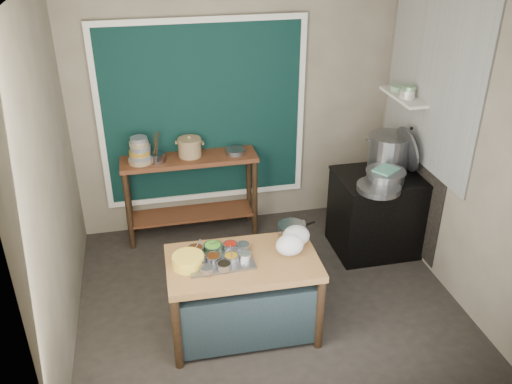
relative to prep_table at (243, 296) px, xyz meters
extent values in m
cube|color=#29241F|center=(0.31, 0.42, -0.39)|extent=(3.50, 3.00, 0.02)
cube|color=#796F5D|center=(0.31, 1.93, 1.02)|extent=(3.50, 0.02, 2.80)
cube|color=#796F5D|center=(-1.45, 0.42, 1.02)|extent=(0.02, 3.00, 2.80)
cube|color=#796F5D|center=(2.07, 0.42, 1.02)|extent=(0.02, 3.00, 2.80)
cube|color=black|center=(-0.04, 1.89, 0.98)|extent=(2.10, 0.02, 1.90)
cube|color=#B2B2AA|center=(2.04, 0.97, 1.48)|extent=(0.02, 1.70, 1.70)
cube|color=black|center=(2.05, 1.07, 0.32)|extent=(0.01, 1.30, 1.30)
cube|color=beige|center=(1.94, 1.27, 1.23)|extent=(0.22, 0.70, 0.03)
cube|color=brown|center=(0.00, 0.00, 0.00)|extent=(1.27, 0.75, 0.75)
cube|color=#552D18|center=(-0.24, 1.70, 0.10)|extent=(1.45, 0.40, 0.95)
cube|color=black|center=(1.66, 0.97, 0.05)|extent=(0.90, 0.68, 0.85)
cube|color=black|center=(1.66, 0.97, 0.49)|extent=(0.92, 0.69, 0.03)
cube|color=gray|center=(-0.18, 0.03, 0.39)|extent=(0.53, 0.39, 0.02)
cylinder|color=gray|center=(-0.37, 0.15, 0.43)|extent=(0.13, 0.13, 0.05)
cylinder|color=gray|center=(-0.10, -0.02, 0.42)|extent=(0.12, 0.12, 0.05)
cylinder|color=gray|center=(0.03, 0.13, 0.42)|extent=(0.11, 0.11, 0.05)
cylinder|color=gray|center=(-0.22, 0.15, 0.43)|extent=(0.15, 0.15, 0.06)
cylinder|color=gray|center=(-0.24, 0.00, 0.43)|extent=(0.13, 0.13, 0.05)
cylinder|color=gray|center=(-0.37, -0.01, 0.43)|extent=(0.14, 0.14, 0.05)
cylinder|color=gray|center=(-0.17, -0.12, 0.42)|extent=(0.12, 0.12, 0.05)
cylinder|color=gray|center=(-0.31, -0.13, 0.42)|extent=(0.11, 0.11, 0.05)
cylinder|color=gray|center=(-0.07, 0.15, 0.42)|extent=(0.12, 0.12, 0.05)
cylinder|color=silver|center=(0.02, -0.01, 0.42)|extent=(0.10, 0.10, 0.05)
cylinder|color=gold|center=(-0.44, 0.01, 0.42)|extent=(0.32, 0.32, 0.10)
ellipsoid|color=white|center=(0.40, 0.00, 0.46)|extent=(0.26, 0.23, 0.18)
ellipsoid|color=white|center=(0.49, 0.13, 0.46)|extent=(0.24, 0.21, 0.18)
cylinder|color=tan|center=(-0.75, 1.68, 0.60)|extent=(0.25, 0.25, 0.05)
cylinder|color=gray|center=(-0.75, 1.68, 0.65)|extent=(0.24, 0.24, 0.05)
cylinder|color=gold|center=(-0.75, 1.68, 0.69)|extent=(0.22, 0.22, 0.05)
cylinder|color=gray|center=(-0.75, 1.68, 0.74)|extent=(0.21, 0.21, 0.05)
cylinder|color=tan|center=(-0.75, 1.68, 0.79)|extent=(0.20, 0.20, 0.05)
cylinder|color=gray|center=(-0.75, 1.68, 0.83)|extent=(0.18, 0.18, 0.05)
cylinder|color=gray|center=(-0.58, 1.65, 0.63)|extent=(0.18, 0.18, 0.10)
cylinder|color=gray|center=(0.25, 1.68, 0.60)|extent=(0.28, 0.28, 0.05)
cylinder|color=gray|center=(1.93, 1.05, 0.74)|extent=(0.12, 0.48, 0.47)
cube|color=#50927D|center=(1.61, 0.82, 0.64)|extent=(0.29, 0.28, 0.02)
cylinder|color=gray|center=(1.48, 0.68, 0.53)|extent=(0.46, 0.46, 0.06)
cylinder|color=silver|center=(1.94, 1.19, 1.26)|extent=(0.15, 0.15, 0.04)
cylinder|color=silver|center=(1.94, 1.19, 1.30)|extent=(0.14, 0.14, 0.04)
cylinder|color=gray|center=(1.94, 1.19, 1.34)|extent=(0.13, 0.13, 0.04)
cylinder|color=gray|center=(1.94, 1.43, 1.26)|extent=(0.16, 0.16, 0.05)
camera|label=1|loc=(-0.68, -3.60, 2.95)|focal=38.00mm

